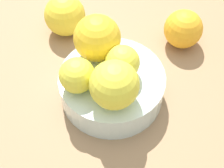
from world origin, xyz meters
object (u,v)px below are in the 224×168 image
at_px(fruit_bowl, 112,86).
at_px(orange_loose_1, 65,15).
at_px(orange_in_bowl_1, 114,85).
at_px(orange_in_bowl_0, 122,61).
at_px(orange_in_bowl_2, 97,38).
at_px(orange_loose_0, 183,29).
at_px(orange_in_bowl_3, 77,76).

bearing_deg(fruit_bowl, orange_loose_1, -80.77).
bearing_deg(orange_in_bowl_1, orange_in_bowl_0, -123.52).
distance_m(fruit_bowl, orange_in_bowl_1, 0.08).
bearing_deg(fruit_bowl, orange_in_bowl_2, -84.08).
distance_m(fruit_bowl, orange_loose_0, 0.20).
distance_m(orange_in_bowl_3, orange_loose_0, 0.26).
height_order(orange_in_bowl_0, orange_in_bowl_3, same).
relative_size(orange_in_bowl_0, orange_in_bowl_3, 1.00).
bearing_deg(orange_loose_0, orange_in_bowl_2, 5.46).
bearing_deg(orange_loose_1, orange_in_bowl_3, 81.52).
bearing_deg(orange_loose_0, orange_loose_1, -29.19).
relative_size(orange_in_bowl_1, orange_in_bowl_2, 0.96).
relative_size(orange_in_bowl_0, orange_in_bowl_2, 0.72).
xyz_separation_m(orange_loose_0, orange_loose_1, (0.22, -0.12, 0.00)).
distance_m(fruit_bowl, orange_in_bowl_2, 0.09).
bearing_deg(orange_in_bowl_0, fruit_bowl, 6.50).
xyz_separation_m(fruit_bowl, orange_in_bowl_0, (-0.02, -0.00, 0.06)).
distance_m(orange_in_bowl_1, orange_loose_0, 0.24).
relative_size(orange_in_bowl_1, orange_in_bowl_3, 1.33).
bearing_deg(fruit_bowl, orange_in_bowl_0, -173.50).
distance_m(orange_in_bowl_0, orange_loose_0, 0.19).
height_order(fruit_bowl, orange_in_bowl_1, orange_in_bowl_1).
relative_size(orange_in_bowl_2, orange_loose_1, 0.97).
relative_size(fruit_bowl, orange_in_bowl_2, 2.26).
distance_m(orange_in_bowl_1, orange_in_bowl_2, 0.10).
height_order(orange_in_bowl_2, orange_loose_0, orange_in_bowl_2).
bearing_deg(orange_loose_1, orange_in_bowl_0, 104.53).
bearing_deg(orange_in_bowl_3, orange_in_bowl_0, -177.69).
height_order(orange_in_bowl_1, orange_loose_0, orange_in_bowl_1).
relative_size(orange_in_bowl_1, orange_loose_0, 1.02).
distance_m(fruit_bowl, orange_loose_1, 0.20).
relative_size(orange_in_bowl_2, orange_in_bowl_3, 1.39).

